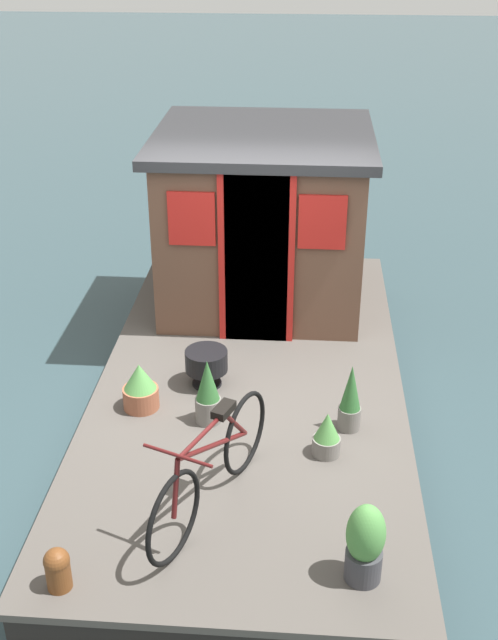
{
  "coord_description": "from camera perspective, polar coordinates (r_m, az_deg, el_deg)",
  "views": [
    {
      "loc": [
        -6.12,
        -0.45,
        4.22
      ],
      "look_at": [
        -0.2,
        0.0,
        1.08
      ],
      "focal_mm": 44.41,
      "sensor_mm": 36.0,
      "label": 1
    }
  ],
  "objects": [
    {
      "name": "mooring_bollard",
      "position": [
        5.31,
        -13.63,
        -16.97
      ],
      "size": [
        0.17,
        0.17,
        0.3
      ],
      "color": "brown",
      "rests_on": "houseboat_deck"
    },
    {
      "name": "charcoal_grill",
      "position": [
        7.03,
        -3.09,
        -3.02
      ],
      "size": [
        0.38,
        0.38,
        0.34
      ],
      "color": "black",
      "rests_on": "houseboat_deck"
    },
    {
      "name": "bicycle",
      "position": [
        5.59,
        -2.68,
        -10.57
      ],
      "size": [
        1.57,
        0.73,
        0.78
      ],
      "color": "black",
      "rests_on": "houseboat_deck"
    },
    {
      "name": "potted_plant_mint",
      "position": [
        6.79,
        -7.84,
        -4.82
      ],
      "size": [
        0.31,
        0.31,
        0.42
      ],
      "color": "#935138",
      "rests_on": "houseboat_deck"
    },
    {
      "name": "potted_plant_basil",
      "position": [
        6.48,
        7.32,
        -5.66
      ],
      "size": [
        0.19,
        0.19,
        0.6
      ],
      "color": "slate",
      "rests_on": "houseboat_deck"
    },
    {
      "name": "potted_plant_geranium",
      "position": [
        5.19,
        8.36,
        -15.66
      ],
      "size": [
        0.25,
        0.25,
        0.58
      ],
      "color": "#38383D",
      "rests_on": "houseboat_deck"
    },
    {
      "name": "houseboat_deck",
      "position": [
        7.34,
        0.12,
        -5.43
      ],
      "size": [
        5.66,
        2.74,
        0.38
      ],
      "color": "#4C4742",
      "rests_on": "ground_plane"
    },
    {
      "name": "potted_plant_ivy",
      "position": [
        6.23,
        5.63,
        -8.23
      ],
      "size": [
        0.22,
        0.22,
        0.38
      ],
      "color": "slate",
      "rests_on": "houseboat_deck"
    },
    {
      "name": "potted_plant_fern",
      "position": [
        6.52,
        -2.99,
        -5.27
      ],
      "size": [
        0.22,
        0.22,
        0.58
      ],
      "color": "slate",
      "rests_on": "houseboat_deck"
    },
    {
      "name": "houseboat_cabin",
      "position": [
        8.37,
        1.0,
        7.42
      ],
      "size": [
        2.18,
        2.21,
        1.8
      ],
      "color": "brown",
      "rests_on": "houseboat_deck"
    },
    {
      "name": "ground_plane",
      "position": [
        7.44,
        0.12,
        -6.67
      ],
      "size": [
        60.0,
        60.0,
        0.0
      ],
      "primitive_type": "plane",
      "color": "#2D4247"
    }
  ]
}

